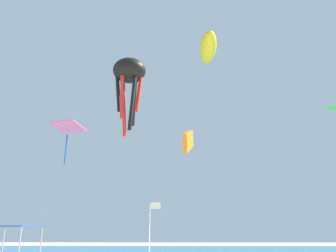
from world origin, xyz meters
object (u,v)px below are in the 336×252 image
kite_parafoil_orange (188,141)px  kite_octopus_black (129,74)px  banner_flag (151,229)px  canopy_tent (13,228)px  kite_inflatable_yellow (208,48)px  kite_diamond_pink (68,129)px

kite_parafoil_orange → kite_octopus_black: size_ratio=0.89×
banner_flag → kite_parafoil_orange: kite_parafoil_orange is taller
canopy_tent → banner_flag: banner_flag is taller
canopy_tent → kite_inflatable_yellow: bearing=42.5°
canopy_tent → kite_parafoil_orange: kite_parafoil_orange is taller
canopy_tent → banner_flag: bearing=-18.0°
banner_flag → kite_octopus_black: size_ratio=0.56×
banner_flag → kite_inflatable_yellow: kite_inflatable_yellow is taller
kite_inflatable_yellow → kite_octopus_black: 15.03m
kite_diamond_pink → kite_octopus_black: (7.73, -9.06, 1.86)m
canopy_tent → kite_diamond_pink: (-1.25, 12.32, 10.36)m
canopy_tent → kite_diamond_pink: bearing=95.8°
canopy_tent → banner_flag: (8.89, -2.88, -0.10)m
kite_parafoil_orange → kite_diamond_pink: kite_diamond_pink is taller
kite_inflatable_yellow → kite_octopus_black: kite_inflatable_yellow is taller
kite_inflatable_yellow → banner_flag: bearing=-17.1°
canopy_tent → kite_octopus_black: bearing=26.7°
kite_inflatable_yellow → kite_octopus_black: size_ratio=1.03×
kite_octopus_black → kite_inflatable_yellow: bearing=-130.4°
banner_flag → kite_octopus_black: bearing=111.4°
kite_parafoil_orange → kite_diamond_pink: 13.35m
canopy_tent → kite_diamond_pink: 16.14m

